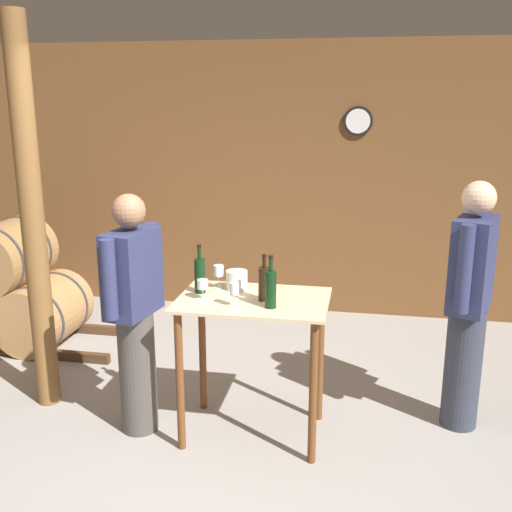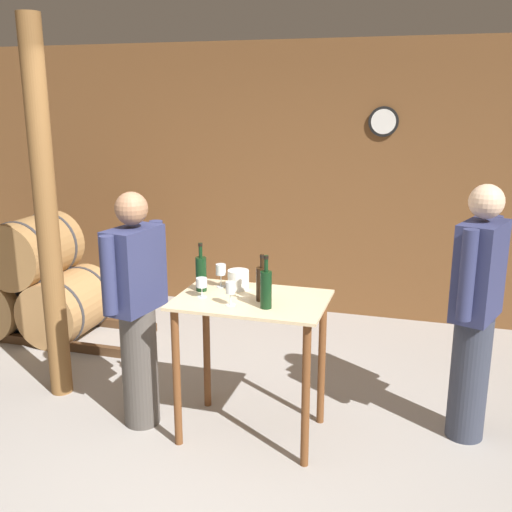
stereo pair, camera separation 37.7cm
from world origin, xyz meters
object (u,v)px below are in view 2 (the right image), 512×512
wine_bottle_left (262,283)px  wine_glass_near_right (230,289)px  wine_glass_near_left (202,283)px  wine_glass_near_center (221,270)px  person_host (476,309)px  wine_bottle_center (266,288)px  wooden_post (47,217)px  person_visitor_with_scarf (137,307)px  ice_bucket (238,280)px  wine_bottle_far_left (201,273)px

wine_bottle_left → wine_glass_near_right: size_ratio=1.99×
wine_glass_near_left → wine_glass_near_center: wine_glass_near_center is taller
wine_glass_near_center → person_host: (1.62, 0.19, -0.18)m
wine_bottle_center → wine_glass_near_right: (-0.22, -0.02, -0.02)m
wine_glass_near_center → wine_bottle_center: bearing=-38.1°
wooden_post → wine_glass_near_center: (1.29, 0.02, -0.29)m
wine_bottle_left → person_host: 1.35m
wine_glass_near_center → person_visitor_with_scarf: size_ratio=0.10×
wooden_post → ice_bucket: (1.41, 0.02, -0.34)m
wine_glass_near_left → wooden_post: bearing=170.5°
wine_bottle_far_left → person_visitor_with_scarf: bearing=-160.3°
wine_bottle_left → wine_glass_near_left: size_ratio=2.34×
wooden_post → ice_bucket: size_ratio=19.34×
wooden_post → wine_bottle_left: wooden_post is taller
wine_glass_near_center → wine_glass_near_right: size_ratio=1.05×
wine_glass_near_center → wine_bottle_far_left: bearing=-130.7°
person_visitor_with_scarf → wine_bottle_left: bearing=4.4°
wine_glass_near_right → person_visitor_with_scarf: size_ratio=0.09×
wine_bottle_left → person_host: (1.28, 0.38, -0.17)m
wine_bottle_far_left → wine_glass_near_center: wine_bottle_far_left is taller
wine_glass_near_left → person_visitor_with_scarf: person_visitor_with_scarf is taller
ice_bucket → wooden_post: bearing=-179.3°
wine_bottle_far_left → wine_glass_near_left: bearing=-67.2°
wine_bottle_left → ice_bucket: wine_bottle_left is taller
wine_glass_near_center → person_host: 1.64m
wine_glass_near_left → wine_glass_near_right: bearing=-23.0°
wooden_post → wine_glass_near_left: wooden_post is taller
wine_bottle_left → wine_glass_near_center: size_ratio=1.89×
wine_bottle_center → wine_glass_near_right: 0.22m
wooden_post → person_visitor_with_scarf: wooden_post is taller
wine_glass_near_right → person_visitor_with_scarf: 0.71m
wine_bottle_left → ice_bucket: size_ratio=2.12×
wine_glass_near_left → person_host: person_host is taller
wine_bottle_far_left → ice_bucket: bearing=25.9°
ice_bucket → person_visitor_with_scarf: 0.69m
wine_glass_near_center → person_visitor_with_scarf: 0.60m
wine_bottle_far_left → person_host: person_host is taller
wine_bottle_far_left → wine_glass_near_right: bearing=-38.2°
wine_glass_near_left → ice_bucket: same height
wine_bottle_left → ice_bucket: bearing=139.1°
wooden_post → wine_bottle_center: (1.68, -0.29, -0.28)m
person_visitor_with_scarf → wooden_post: bearing=163.7°
wooden_post → wine_glass_near_left: size_ratio=21.42×
wooden_post → wine_bottle_left: size_ratio=9.14×
wine_glass_near_left → ice_bucket: bearing=53.5°
wine_bottle_left → wine_glass_near_center: wine_bottle_left is taller
wine_bottle_center → person_host: size_ratio=0.19×
wooden_post → wine_bottle_far_left: size_ratio=8.45×
person_visitor_with_scarf → wine_bottle_far_left: bearing=19.7°
wine_bottle_far_left → ice_bucket: size_ratio=2.29×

